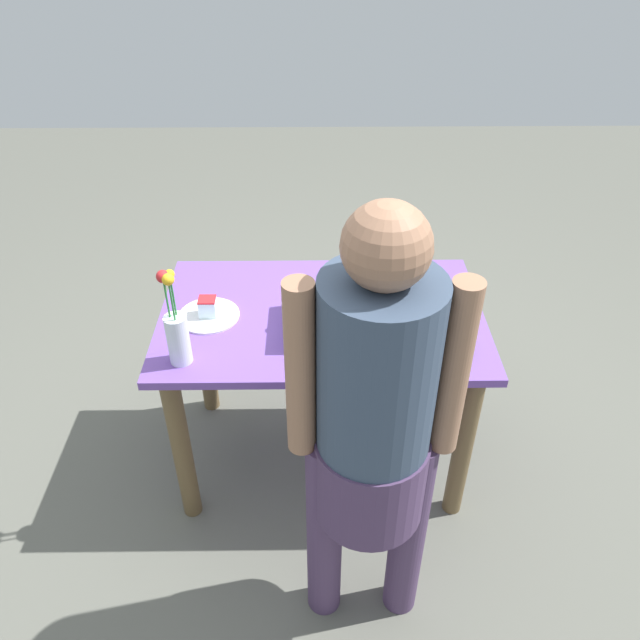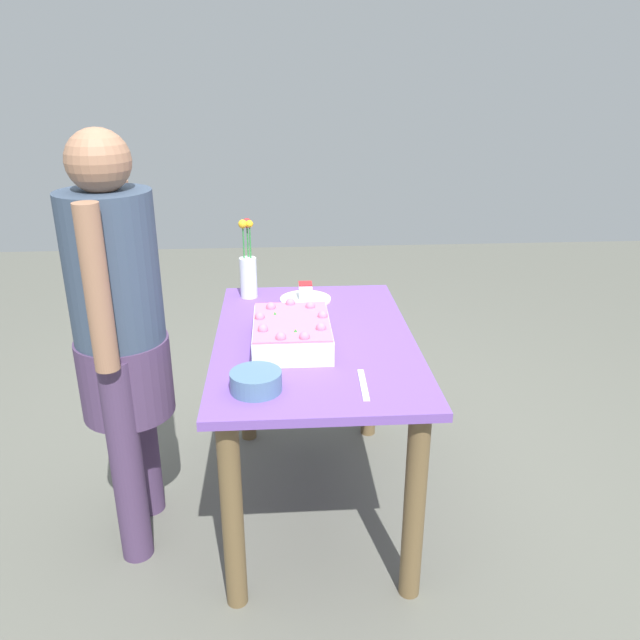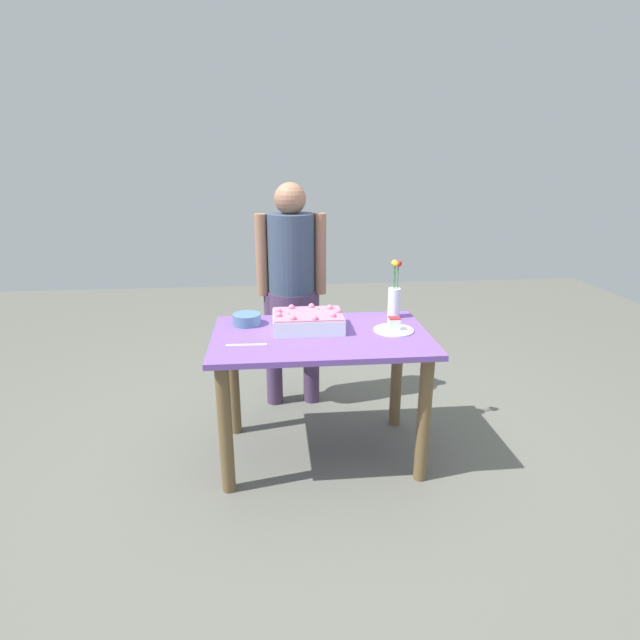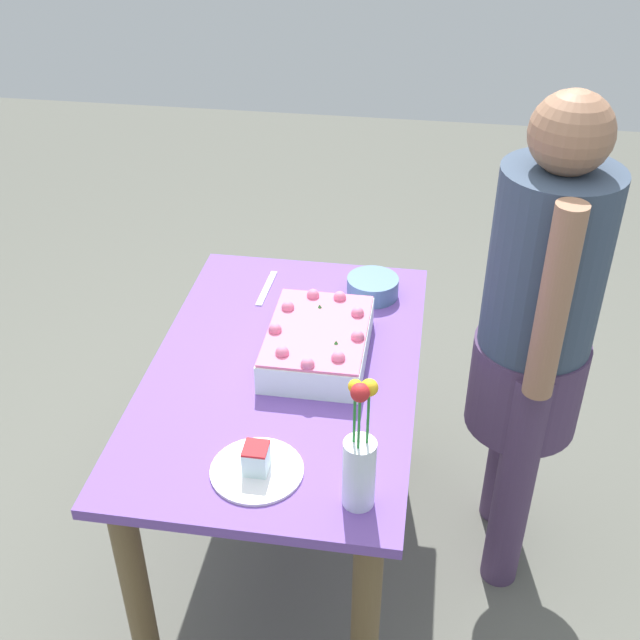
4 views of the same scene
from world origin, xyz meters
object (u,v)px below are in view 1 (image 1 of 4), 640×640
(serving_plate_with_slice, at_px, (208,312))
(cake_knife, at_px, (425,292))
(fruit_bowl, at_px, (444,341))
(person_standing, at_px, (373,425))
(sheet_cake, at_px, (340,316))
(flower_vase, at_px, (177,331))

(serving_plate_with_slice, height_order, cake_knife, serving_plate_with_slice)
(fruit_bowl, relative_size, person_standing, 0.11)
(sheet_cake, distance_m, cake_knife, 0.39)
(sheet_cake, bearing_deg, fruit_bowl, 160.72)
(serving_plate_with_slice, height_order, flower_vase, flower_vase)
(flower_vase, distance_m, person_standing, 0.71)
(serving_plate_with_slice, bearing_deg, sheet_cake, 171.46)
(serving_plate_with_slice, distance_m, person_standing, 0.84)
(cake_knife, relative_size, fruit_bowl, 1.29)
(fruit_bowl, bearing_deg, person_standing, 59.30)
(serving_plate_with_slice, height_order, person_standing, person_standing)
(serving_plate_with_slice, bearing_deg, fruit_bowl, 166.83)
(person_standing, bearing_deg, fruit_bowl, -30.70)
(person_standing, bearing_deg, cake_knife, -18.35)
(person_standing, bearing_deg, serving_plate_with_slice, 39.10)
(serving_plate_with_slice, distance_m, cake_knife, 0.80)
(cake_knife, distance_m, person_standing, 0.84)
(sheet_cake, distance_m, fruit_bowl, 0.36)
(cake_knife, bearing_deg, flower_vase, -153.44)
(serving_plate_with_slice, relative_size, flower_vase, 0.64)
(cake_knife, bearing_deg, serving_plate_with_slice, -167.58)
(person_standing, bearing_deg, flower_vase, 55.10)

